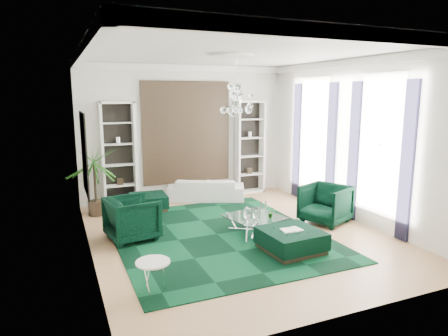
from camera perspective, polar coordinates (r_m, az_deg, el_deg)
name	(u,v)px	position (r m, az deg, el deg)	size (l,w,h in m)	color
floor	(237,235)	(8.76, 1.87, -9.48)	(6.00, 7.00, 0.02)	tan
ceiling	(238,52)	(8.27, 2.04, 16.24)	(6.00, 7.00, 0.02)	white
wall_back	(186,132)	(11.56, -5.44, 5.08)	(6.00, 0.02, 3.80)	silver
wall_front	(353,180)	(5.37, 17.95, -1.63)	(6.00, 0.02, 3.80)	silver
wall_left	(85,156)	(7.55, -19.23, 1.68)	(0.02, 7.00, 3.80)	silver
wall_right	(353,141)	(9.95, 17.91, 3.75)	(0.02, 7.00, 3.80)	silver
crown_molding	(238,58)	(8.26, 2.03, 15.48)	(6.00, 7.00, 0.18)	white
ceiling_medallion	(232,55)	(8.54, 1.15, 15.79)	(0.90, 0.90, 0.05)	white
tapestry	(187,133)	(11.51, -5.36, 5.06)	(2.50, 0.06, 2.80)	black
shelving_left	(119,155)	(10.99, -14.80, 1.87)	(0.90, 0.38, 2.80)	white
shelving_right	(250,147)	(12.17, 3.69, 3.00)	(0.90, 0.38, 2.80)	white
painting	(85,154)	(8.16, -19.23, 1.93)	(0.04, 1.30, 1.60)	black
window_near	(380,145)	(9.28, 21.44, 3.07)	(0.03, 1.10, 2.90)	white
curtain_near_a	(407,162)	(8.75, 24.72, 0.78)	(0.07, 0.30, 3.25)	black
curtain_near_b	(354,152)	(9.85, 18.04, 2.21)	(0.07, 0.30, 3.25)	black
window_far	(314,135)	(11.11, 12.77, 4.65)	(0.03, 1.10, 2.90)	white
curtain_far_a	(331,148)	(10.49, 15.04, 2.84)	(0.07, 0.30, 3.25)	black
curtain_far_b	(297,141)	(11.75, 10.37, 3.82)	(0.07, 0.30, 3.25)	black
rug	(217,235)	(8.69, -1.00, -9.49)	(4.20, 5.00, 0.02)	black
sofa	(206,189)	(11.40, -2.59, -3.05)	(2.15, 0.84, 0.63)	silver
armchair_left	(132,218)	(8.54, -12.96, -7.03)	(0.96, 0.98, 0.90)	black
armchair_right	(325,204)	(9.65, 14.27, -5.02)	(0.97, 1.00, 0.91)	black
coffee_table	(254,225)	(8.79, 4.37, -8.06)	(1.09, 1.09, 0.38)	white
ottoman_side	(149,202)	(10.65, -10.72, -4.83)	(0.91, 0.91, 0.40)	black
ottoman_front	(291,241)	(7.89, 9.54, -10.21)	(1.06, 1.06, 0.42)	black
book	(291,229)	(7.81, 9.59, -8.66)	(0.40, 0.27, 0.03)	white
side_table	(153,278)	(6.35, -10.06, -15.17)	(0.52, 0.52, 0.50)	white
palm	(94,172)	(10.33, -18.03, -0.58)	(1.36, 1.36, 2.18)	#236118
chandelier	(237,100)	(8.81, 1.82, 9.63)	(0.85, 0.85, 0.77)	white
table_plant	(271,212)	(8.63, 6.72, -6.31)	(0.13, 0.11, 0.24)	#236118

